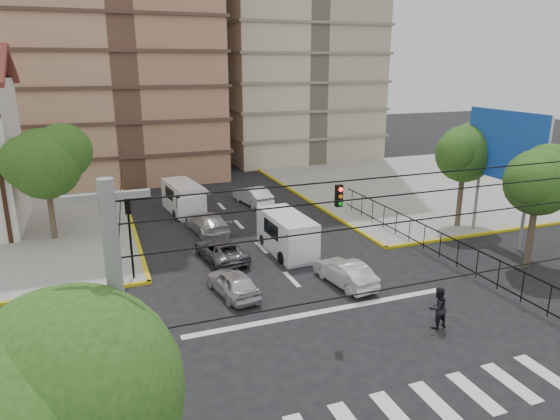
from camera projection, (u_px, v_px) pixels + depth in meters
name	position (u px, v px, depth m)	size (l,w,h in m)	color
ground	(334.00, 324.00, 21.82)	(160.00, 160.00, 0.00)	black
sidewalk_ne	(430.00, 185.00, 46.52)	(26.00, 26.00, 0.15)	gray
crosswalk_stripes	(416.00, 409.00, 16.43)	(12.00, 2.40, 0.01)	silver
stop_line	(323.00, 311.00, 22.89)	(13.00, 0.40, 0.01)	silver
park_fence	(439.00, 260.00, 28.91)	(0.10, 22.50, 1.66)	black
billboard	(506.00, 148.00, 30.40)	(0.36, 6.20, 8.10)	slate
tree_park_a	(540.00, 179.00, 26.64)	(4.41, 3.60, 6.83)	#473828
tree_park_c	(466.00, 151.00, 33.17)	(4.65, 3.80, 7.25)	#473828
tree_tudor	(46.00, 160.00, 30.68)	(5.39, 4.40, 7.43)	#473828
traffic_light_nw	(129.00, 224.00, 25.30)	(0.28, 0.22, 4.40)	black
traffic_light_hanging	(364.00, 206.00, 18.32)	(18.00, 9.12, 0.92)	black
utility_pole_sw	(128.00, 407.00, 9.35)	(1.40, 0.28, 9.00)	slate
van_right_lane	(289.00, 236.00, 29.61)	(2.17, 5.18, 2.31)	silver
van_left_lane	(184.00, 199.00, 37.68)	(2.62, 5.27, 2.27)	silver
car_silver_front_left	(233.00, 283.00, 24.37)	(1.53, 3.81, 1.30)	silver
car_white_front_right	(345.00, 273.00, 25.50)	(1.39, 3.99, 1.32)	white
car_grey_mid_left	(221.00, 250.00, 28.74)	(2.08, 4.50, 1.25)	#575A5E
car_silver_rear_left	(207.00, 222.00, 33.45)	(1.94, 4.77, 1.38)	silver
car_darkgrey_mid_right	(280.00, 216.00, 34.93)	(1.58, 3.94, 1.34)	black
car_white_rear_right	(253.00, 195.00, 40.17)	(1.54, 4.42, 1.46)	white
pedestrian_crosswalk	(438.00, 308.00, 21.26)	(0.91, 0.71, 1.86)	black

